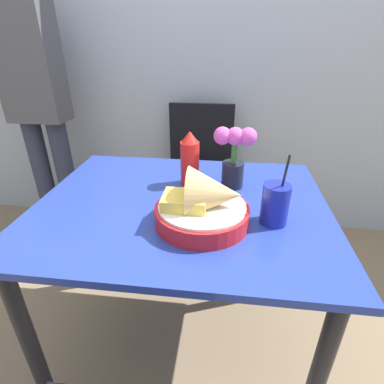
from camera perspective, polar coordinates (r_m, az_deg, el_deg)
ground_plane at (r=1.53m, az=-1.50°, el=-26.33°), size 12.00×12.00×0.00m
wall_window at (r=1.97m, az=3.20°, el=29.41°), size 7.00×0.06×2.60m
dining_table at (r=1.09m, az=-1.89°, el=-6.89°), size 0.99×0.80×0.72m
chair_far_window at (r=1.89m, az=1.48°, el=5.44°), size 0.40×0.40×0.88m
food_basket at (r=0.89m, az=2.66°, el=-2.52°), size 0.29×0.29×0.18m
ketchup_bottle at (r=1.12m, az=-0.41°, el=6.23°), size 0.07×0.07×0.21m
drink_cup at (r=0.93m, az=15.52°, el=-2.46°), size 0.08×0.08×0.23m
flower_vase at (r=1.10m, az=7.99°, el=7.18°), size 0.15×0.08×0.23m
person_standing at (r=2.00m, az=-27.62°, el=16.22°), size 0.32×0.18×1.64m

